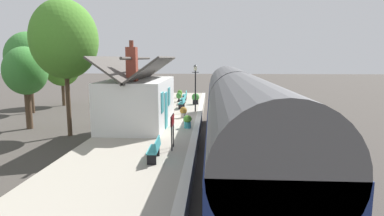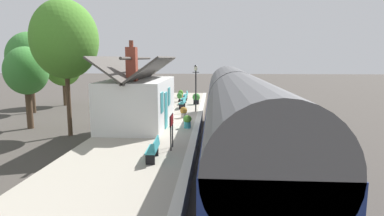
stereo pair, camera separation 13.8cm
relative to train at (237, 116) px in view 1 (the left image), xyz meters
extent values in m
plane|color=#423D38|center=(6.47, 0.90, -2.22)|extent=(160.00, 160.00, 0.00)
cube|color=#A39B8C|center=(6.47, 4.66, -1.79)|extent=(32.00, 5.52, 0.86)
cube|color=beige|center=(6.47, 2.08, -1.36)|extent=(32.00, 0.36, 0.02)
cube|color=gray|center=(6.47, -0.72, -2.15)|extent=(52.00, 0.08, 0.14)
cube|color=gray|center=(6.47, 0.72, -2.15)|extent=(52.00, 0.08, 0.14)
cube|color=black|center=(4.98, 0.00, -1.87)|extent=(9.54, 2.29, 0.70)
cube|color=navy|center=(4.98, 0.00, -0.37)|extent=(10.37, 2.70, 2.30)
cylinder|color=#515154|center=(4.98, 0.00, 0.78)|extent=(10.37, 2.65, 2.65)
cube|color=black|center=(4.98, 1.36, -0.08)|extent=(8.82, 0.03, 0.80)
cylinder|color=black|center=(8.09, 0.00, -1.87)|extent=(0.70, 2.16, 0.70)
cylinder|color=black|center=(1.87, 0.00, -1.87)|extent=(0.70, 2.16, 0.70)
cube|color=black|center=(10.19, 0.00, 0.03)|extent=(0.04, 2.16, 0.90)
cylinder|color=#F2EDCC|center=(10.21, 0.00, -0.94)|extent=(0.06, 0.24, 0.24)
cube|color=red|center=(10.25, 0.00, -1.40)|extent=(0.16, 2.56, 0.24)
cube|color=black|center=(-5.45, 0.00, -1.87)|extent=(8.73, 2.29, 0.70)
cube|color=navy|center=(-5.45, 0.00, -0.37)|extent=(9.49, 2.70, 2.30)
cylinder|color=#515154|center=(-5.45, 0.00, 0.78)|extent=(9.49, 2.65, 2.65)
cube|color=black|center=(-5.45, 1.36, -0.08)|extent=(8.06, 0.03, 0.80)
cylinder|color=black|center=(-2.61, 0.00, -1.87)|extent=(0.70, 2.16, 0.70)
cube|color=white|center=(4.07, 5.63, 0.03)|extent=(6.69, 3.53, 2.79)
cube|color=#47423D|center=(4.07, 4.75, 2.05)|extent=(7.19, 2.03, 1.49)
cube|color=#47423D|center=(4.07, 6.52, 2.05)|extent=(7.19, 2.03, 1.49)
cylinder|color=#47423D|center=(4.07, 5.63, 2.69)|extent=(7.19, 0.16, 0.16)
cube|color=brown|center=(2.64, 5.63, 2.36)|extent=(0.56, 0.56, 1.88)
cylinder|color=brown|center=(2.64, 5.63, 3.48)|extent=(0.24, 0.24, 0.36)
cube|color=teal|center=(3.30, 3.85, -0.31)|extent=(0.90, 0.06, 2.10)
cube|color=teal|center=(1.90, 3.85, 0.34)|extent=(0.80, 0.05, 1.10)
cube|color=teal|center=(4.70, 3.85, 0.34)|extent=(0.80, 0.05, 1.10)
cube|color=teal|center=(16.15, 3.83, -0.91)|extent=(1.42, 0.46, 0.06)
cube|color=teal|center=(16.16, 3.65, -0.68)|extent=(1.40, 0.16, 0.40)
cube|color=black|center=(15.59, 3.80, -1.14)|extent=(0.08, 0.36, 0.44)
cube|color=black|center=(16.71, 3.85, -1.14)|extent=(0.08, 0.36, 0.44)
cube|color=teal|center=(-2.80, 3.51, -0.91)|extent=(1.42, 0.47, 0.06)
cube|color=teal|center=(-2.79, 3.33, -0.68)|extent=(1.40, 0.17, 0.40)
cube|color=black|center=(-3.36, 3.49, -1.14)|extent=(0.08, 0.36, 0.44)
cube|color=black|center=(-2.24, 3.54, -1.14)|extent=(0.08, 0.36, 0.44)
cube|color=teal|center=(13.37, 3.74, -0.91)|extent=(1.40, 0.41, 0.06)
cube|color=teal|center=(13.37, 3.56, -0.68)|extent=(1.40, 0.11, 0.40)
cube|color=black|center=(12.81, 3.74, -1.14)|extent=(0.06, 0.36, 0.44)
cube|color=black|center=(13.93, 3.74, -1.14)|extent=(0.06, 0.36, 0.44)
cube|color=teal|center=(10.76, 3.62, -0.91)|extent=(1.42, 0.46, 0.06)
cube|color=teal|center=(10.75, 3.45, -0.68)|extent=(1.40, 0.17, 0.40)
cube|color=black|center=(10.20, 3.65, -1.14)|extent=(0.08, 0.36, 0.44)
cube|color=black|center=(11.32, 3.60, -1.14)|extent=(0.08, 0.36, 0.44)
cylinder|color=gray|center=(6.56, 3.11, -1.20)|extent=(0.39, 0.39, 0.33)
ellipsoid|color=olive|center=(6.56, 3.11, -0.86)|extent=(0.49, 0.49, 0.51)
cylinder|color=teal|center=(3.31, 2.59, -1.18)|extent=(0.40, 0.40, 0.37)
ellipsoid|color=#4C8C2D|center=(3.31, 2.59, -0.82)|extent=(0.50, 0.50, 0.44)
cone|color=#E56557|center=(3.31, 2.59, -0.65)|extent=(0.10, 0.10, 0.20)
cylinder|color=black|center=(13.13, 2.60, -1.16)|extent=(0.50, 0.50, 0.40)
ellipsoid|color=#3D8438|center=(13.13, 2.60, -0.73)|extent=(0.67, 0.67, 0.68)
cylinder|color=#9E5138|center=(17.82, 4.45, -1.19)|extent=(0.47, 0.47, 0.34)
ellipsoid|color=#4C8C2D|center=(17.82, 4.45, -0.85)|extent=(0.51, 0.51, 0.59)
cone|color=#CB3671|center=(17.82, 4.45, -0.67)|extent=(0.12, 0.12, 0.20)
cube|color=#9E5138|center=(8.83, 6.69, -1.18)|extent=(0.86, 0.32, 0.36)
ellipsoid|color=#2D7233|center=(8.83, 6.69, -0.88)|extent=(0.77, 0.29, 0.29)
cone|color=black|center=(14.68, 4.24, -1.16)|extent=(0.36, 0.36, 0.40)
cylinder|color=black|center=(14.68, 4.24, -1.33)|extent=(0.20, 0.20, 0.06)
ellipsoid|color=#3D8438|center=(14.68, 4.24, -0.79)|extent=(0.51, 0.51, 0.57)
cylinder|color=black|center=(9.20, 2.42, 0.21)|extent=(0.10, 0.10, 3.15)
cylinder|color=black|center=(9.20, 2.42, 1.64)|extent=(0.05, 0.50, 0.05)
cube|color=beige|center=(9.20, 2.42, 1.93)|extent=(0.24, 0.24, 0.32)
cone|color=black|center=(9.20, 2.42, 2.15)|extent=(0.32, 0.32, 0.14)
cylinder|color=black|center=(-1.42, 2.94, -0.81)|extent=(0.06, 0.06, 1.10)
cylinder|color=black|center=(-0.82, 2.94, -0.81)|extent=(0.06, 0.06, 1.10)
cube|color=maroon|center=(-1.12, 2.94, -0.04)|extent=(0.90, 0.06, 0.44)
cube|color=black|center=(-1.12, 2.94, -0.04)|extent=(0.96, 0.03, 0.50)
cylinder|color=#4C3828|center=(17.28, 16.57, -0.90)|extent=(0.32, 0.32, 2.64)
ellipsoid|color=#4C8C2D|center=(17.28, 16.57, 1.76)|extent=(3.59, 3.61, 3.82)
cylinder|color=#4C3828|center=(6.33, 13.96, -0.77)|extent=(0.43, 0.43, 2.90)
ellipsoid|color=#3D8438|center=(6.33, 13.96, 1.84)|extent=(3.12, 2.87, 3.30)
cylinder|color=#4C3828|center=(12.66, 17.30, -0.48)|extent=(0.33, 0.33, 3.48)
ellipsoid|color=#3D8438|center=(12.66, 17.30, 2.80)|extent=(4.16, 3.95, 4.38)
cylinder|color=#4C3828|center=(4.48, 10.23, -0.04)|extent=(0.28, 0.28, 4.36)
ellipsoid|color=#4C8C2D|center=(4.48, 10.23, 3.84)|extent=(4.29, 4.02, 4.84)
camera|label=1|loc=(-15.15, 1.22, 2.71)|focal=30.13mm
camera|label=2|loc=(-15.15, 1.09, 2.71)|focal=30.13mm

